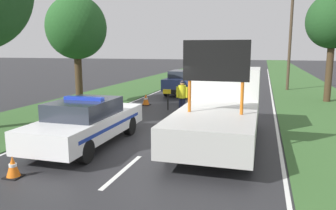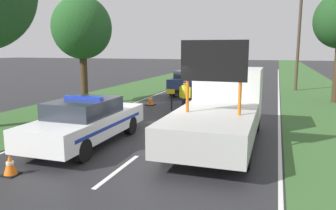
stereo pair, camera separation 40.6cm
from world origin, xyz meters
name	(u,v)px [view 1 (the left image)]	position (x,y,z in m)	size (l,w,h in m)	color
ground_plane	(157,142)	(0.00, 0.00, 0.00)	(160.00, 160.00, 0.00)	#28282B
lane_markings	(215,91)	(0.00, 13.09, 0.00)	(7.73, 56.43, 0.01)	silver
grass_verge_left	(160,80)	(-6.22, 20.00, 0.01)	(4.61, 120.00, 0.03)	#38602D
grass_verge_right	(299,84)	(6.22, 20.00, 0.01)	(4.61, 120.00, 0.03)	#38602D
police_car	(87,122)	(-1.96, -0.94, 0.74)	(1.79, 4.93, 1.54)	white
work_truck	(222,107)	(1.96, 0.95, 1.08)	(2.30, 6.37, 3.21)	white
road_barrier	(188,94)	(-0.22, 5.44, 0.83)	(2.46, 0.08, 1.01)	black
police_officer	(182,95)	(-0.27, 4.54, 0.92)	(0.55, 0.35, 1.54)	#191E38
pedestrian_civilian	(196,93)	(0.39, 4.56, 1.03)	(0.63, 0.40, 1.76)	#191E38
traffic_cone_near_police	(13,167)	(-2.29, -3.77, 0.26)	(0.37, 0.37, 0.52)	black
traffic_cone_centre_front	(146,99)	(-2.72, 6.47, 0.30)	(0.44, 0.44, 0.61)	black
queued_car_hatch_blue	(183,81)	(-1.87, 11.40, 0.83)	(1.71, 4.59, 1.55)	navy
queued_car_wagon_maroon	(196,75)	(-2.16, 17.05, 0.81)	(1.81, 4.00, 1.57)	maroon
roadside_tree_near_left	(333,22)	(6.74, 10.30, 4.42)	(2.87, 2.87, 5.98)	#42301E
roadside_tree_mid_left	(76,28)	(-6.03, 5.36, 4.01)	(3.06, 3.06, 5.65)	#42301E
utility_pole	(290,38)	(4.94, 15.31, 3.73)	(1.20, 0.20, 7.22)	#473828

